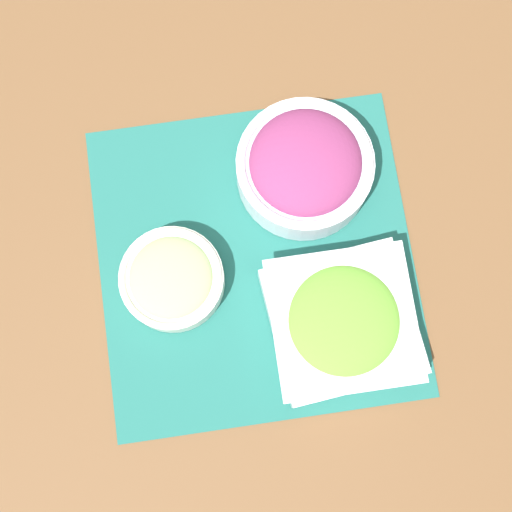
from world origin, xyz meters
name	(u,v)px	position (x,y,z in m)	size (l,w,h in m)	color
ground_plane	(256,261)	(0.00, 0.00, 0.00)	(3.00, 3.00, 0.00)	brown
placemat	(256,260)	(0.00, 0.00, 0.00)	(0.44, 0.45, 0.00)	#236B60
lettuce_bowl	(342,322)	(-0.10, 0.11, 0.04)	(0.21, 0.21, 0.07)	white
onion_bowl	(305,167)	(-0.08, -0.11, 0.05)	(0.19, 0.19, 0.09)	silver
cucumber_bowl	(172,279)	(0.12, 0.01, 0.03)	(0.14, 0.14, 0.05)	silver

